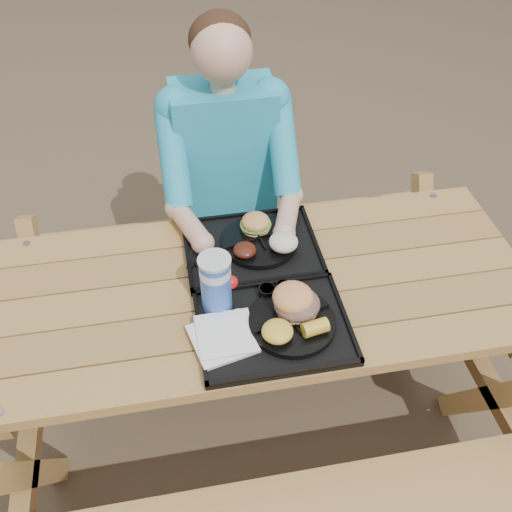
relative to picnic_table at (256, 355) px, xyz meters
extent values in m
plane|color=#999999|center=(0.00, 0.00, -0.38)|extent=(60.00, 60.00, 0.00)
cube|color=black|center=(0.02, -0.19, 0.39)|extent=(0.45, 0.35, 0.02)
cube|color=black|center=(0.01, 0.16, 0.39)|extent=(0.45, 0.35, 0.02)
cylinder|color=black|center=(0.07, -0.20, 0.41)|extent=(0.26, 0.26, 0.02)
cylinder|color=black|center=(0.04, 0.17, 0.41)|extent=(0.26, 0.26, 0.02)
cube|color=white|center=(-0.14, -0.22, 0.40)|extent=(0.20, 0.20, 0.02)
cylinder|color=#1848B4|center=(-0.14, -0.08, 0.49)|extent=(0.09, 0.09, 0.19)
cylinder|color=#320A05|center=(0.02, -0.07, 0.41)|extent=(0.05, 0.05, 0.03)
cylinder|color=gold|center=(0.08, -0.05, 0.41)|extent=(0.05, 0.05, 0.03)
ellipsoid|color=yellow|center=(0.02, -0.25, 0.44)|extent=(0.09, 0.09, 0.05)
cube|color=black|center=(-0.15, 0.16, 0.40)|extent=(0.07, 0.15, 0.01)
ellipsoid|color=#49180E|center=(-0.02, 0.11, 0.43)|extent=(0.08, 0.08, 0.03)
ellipsoid|color=beige|center=(0.11, 0.11, 0.44)|extent=(0.10, 0.10, 0.05)
camera|label=1|loc=(-0.23, -1.24, 1.71)|focal=40.00mm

